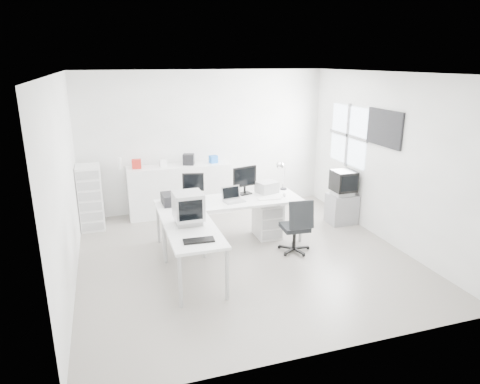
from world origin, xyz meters
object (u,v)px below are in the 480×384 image
object	(u,v)px
lcd_monitor_large	(245,181)
laser_printer	(267,187)
office_chair	(295,225)
side_desk	(193,255)
lcd_monitor_small	(193,186)
drawer_pedestal	(267,220)
main_desk	(230,221)
filing_cabinet	(91,197)
crt_monitor	(188,210)
laptop	(234,195)
crt_tv	(343,183)
sideboard	(180,190)
inkjet_printer	(177,198)
tv_cabinet	(342,209)

from	to	relation	value
lcd_monitor_large	laser_printer	bearing A→B (deg)	-19.49
laser_printer	office_chair	xyz separation A→B (m)	(0.14, -0.89, -0.39)
side_desk	lcd_monitor_large	xyz separation A→B (m)	(1.20, 1.35, 0.61)
lcd_monitor_small	drawer_pedestal	bearing A→B (deg)	3.00
side_desk	office_chair	xyz separation A→B (m)	(1.74, 0.43, 0.09)
side_desk	office_chair	size ratio (longest dim) A/B	1.52
main_desk	filing_cabinet	distance (m)	2.62
lcd_monitor_small	crt_monitor	bearing A→B (deg)	-93.16
side_desk	drawer_pedestal	distance (m)	1.93
main_desk	filing_cabinet	size ratio (longest dim) A/B	2.03
office_chair	filing_cabinet	distance (m)	3.72
side_desk	laptop	bearing A→B (deg)	48.01
lcd_monitor_small	office_chair	xyz separation A→B (m)	(1.44, -0.92, -0.51)
drawer_pedestal	lcd_monitor_large	bearing A→B (deg)	150.26
side_desk	crt_tv	bearing A→B (deg)	23.01
lcd_monitor_small	laptop	distance (m)	0.70
main_desk	laser_printer	xyz separation A→B (m)	(0.75, 0.22, 0.47)
filing_cabinet	crt_tv	bearing A→B (deg)	-14.28
filing_cabinet	sideboard	bearing A→B (deg)	9.42
drawer_pedestal	crt_monitor	world-z (taller)	crt_monitor
laser_printer	main_desk	bearing A→B (deg)	-179.46
main_desk	sideboard	bearing A→B (deg)	108.30
laptop	crt_tv	distance (m)	2.26
drawer_pedestal	office_chair	size ratio (longest dim) A/B	0.65
laptop	crt_monitor	xyz separation A→B (m)	(-0.90, -0.75, 0.09)
lcd_monitor_small	laser_printer	distance (m)	1.31
laptop	laser_printer	xyz separation A→B (m)	(0.70, 0.32, -0.02)
side_desk	lcd_monitor_large	bearing A→B (deg)	48.37
drawer_pedestal	laser_printer	distance (m)	0.57
main_desk	laptop	xyz separation A→B (m)	(0.05, -0.10, 0.49)
side_desk	lcd_monitor_small	bearing A→B (deg)	77.47
main_desk	laser_printer	size ratio (longest dim) A/B	7.11
lcd_monitor_large	filing_cabinet	size ratio (longest dim) A/B	0.40
crt_monitor	drawer_pedestal	bearing A→B (deg)	28.85
office_chair	crt_tv	bearing A→B (deg)	36.73
inkjet_printer	office_chair	size ratio (longest dim) A/B	0.52
crt_monitor	tv_cabinet	bearing A→B (deg)	17.74
laser_printer	office_chair	bearing A→B (deg)	-96.85
side_desk	tv_cabinet	xyz separation A→B (m)	(3.13, 1.33, -0.10)
laser_printer	office_chair	distance (m)	0.98
filing_cabinet	laser_printer	bearing A→B (deg)	-21.25
lcd_monitor_small	crt_tv	world-z (taller)	lcd_monitor_small
side_desk	crt_tv	size ratio (longest dim) A/B	2.80
office_chair	tv_cabinet	distance (m)	1.67
lcd_monitor_small	filing_cabinet	xyz separation A→B (m)	(-1.67, 1.12, -0.38)
tv_cabinet	filing_cabinet	size ratio (longest dim) A/B	0.47
lcd_monitor_large	crt_tv	bearing A→B (deg)	-15.81
crt_tv	drawer_pedestal	bearing A→B (deg)	-173.52
sideboard	drawer_pedestal	bearing A→B (deg)	-52.12
tv_cabinet	main_desk	bearing A→B (deg)	-174.25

